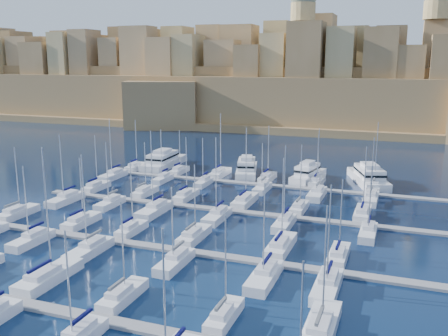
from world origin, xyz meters
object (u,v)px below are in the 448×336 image
at_px(sailboat_2, 48,276).
at_px(motor_yacht_a, 164,161).
at_px(motor_yacht_c, 308,174).
at_px(motor_yacht_d, 369,176).
at_px(sailboat_4, 224,316).
at_px(motor_yacht_b, 247,168).

height_order(sailboat_2, motor_yacht_a, sailboat_2).
height_order(motor_yacht_c, motor_yacht_d, same).
relative_size(motor_yacht_a, motor_yacht_c, 1.32).
height_order(sailboat_4, motor_yacht_a, sailboat_4).
bearing_deg(motor_yacht_a, sailboat_2, -75.00).
xyz_separation_m(sailboat_2, motor_yacht_a, (-18.88, 70.45, 0.93)).
height_order(motor_yacht_b, motor_yacht_d, same).
bearing_deg(motor_yacht_b, motor_yacht_c, -3.71).
relative_size(motor_yacht_b, motor_yacht_d, 0.86).
distance_m(sailboat_4, motor_yacht_b, 73.31).
bearing_deg(motor_yacht_d, motor_yacht_a, 179.90).
bearing_deg(motor_yacht_b, sailboat_4, -74.30).
relative_size(sailboat_2, motor_yacht_b, 1.08).
xyz_separation_m(motor_yacht_b, motor_yacht_d, (29.91, 1.32, -0.00)).
distance_m(sailboat_2, sailboat_4, 25.33).
height_order(motor_yacht_a, motor_yacht_b, same).
height_order(sailboat_2, motor_yacht_d, sailboat_2).
distance_m(motor_yacht_a, motor_yacht_b, 24.37).
bearing_deg(sailboat_2, motor_yacht_d, 63.32).
bearing_deg(motor_yacht_c, motor_yacht_d, 9.49).
xyz_separation_m(motor_yacht_a, motor_yacht_c, (40.22, -2.44, 0.00)).
height_order(sailboat_2, motor_yacht_b, sailboat_2).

